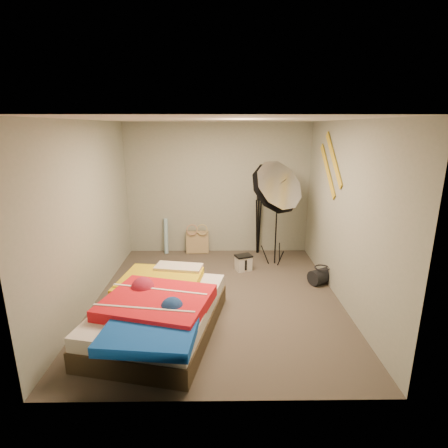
{
  "coord_description": "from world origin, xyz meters",
  "views": [
    {
      "loc": [
        0.04,
        -4.63,
        2.42
      ],
      "look_at": [
        0.1,
        0.6,
        0.95
      ],
      "focal_mm": 28.0,
      "sensor_mm": 36.0,
      "label": 1
    }
  ],
  "objects_px": {
    "tote_bag": "(197,242)",
    "duffel_bag": "(321,276)",
    "photo_umbrella": "(275,189)",
    "bed": "(159,311)",
    "camera_tripod": "(258,220)",
    "camera_case": "(243,263)",
    "wrapping_roll": "(166,236)"
  },
  "relations": [
    {
      "from": "camera_case",
      "to": "bed",
      "type": "xyz_separation_m",
      "value": [
        -1.14,
        -1.87,
        0.14
      ]
    },
    {
      "from": "duffel_bag",
      "to": "photo_umbrella",
      "type": "height_order",
      "value": "photo_umbrella"
    },
    {
      "from": "duffel_bag",
      "to": "camera_tripod",
      "type": "xyz_separation_m",
      "value": [
        -0.87,
        1.41,
        0.55
      ]
    },
    {
      "from": "duffel_bag",
      "to": "photo_umbrella",
      "type": "bearing_deg",
      "value": 106.08
    },
    {
      "from": "photo_umbrella",
      "to": "bed",
      "type": "bearing_deg",
      "value": -129.7
    },
    {
      "from": "tote_bag",
      "to": "duffel_bag",
      "type": "height_order",
      "value": "tote_bag"
    },
    {
      "from": "tote_bag",
      "to": "duffel_bag",
      "type": "relative_size",
      "value": 1.1
    },
    {
      "from": "wrapping_roll",
      "to": "camera_tripod",
      "type": "height_order",
      "value": "camera_tripod"
    },
    {
      "from": "wrapping_roll",
      "to": "camera_tripod",
      "type": "bearing_deg",
      "value": -0.64
    },
    {
      "from": "camera_tripod",
      "to": "camera_case",
      "type": "bearing_deg",
      "value": -110.98
    },
    {
      "from": "tote_bag",
      "to": "photo_umbrella",
      "type": "bearing_deg",
      "value": -30.54
    },
    {
      "from": "camera_case",
      "to": "photo_umbrella",
      "type": "bearing_deg",
      "value": -7.04
    },
    {
      "from": "tote_bag",
      "to": "duffel_bag",
      "type": "bearing_deg",
      "value": -36.14
    },
    {
      "from": "camera_tripod",
      "to": "bed",
      "type": "bearing_deg",
      "value": -118.34
    },
    {
      "from": "bed",
      "to": "wrapping_roll",
      "type": "bearing_deg",
      "value": 96.65
    },
    {
      "from": "duffel_bag",
      "to": "photo_umbrella",
      "type": "relative_size",
      "value": 0.2
    },
    {
      "from": "tote_bag",
      "to": "camera_case",
      "type": "xyz_separation_m",
      "value": [
        0.85,
        -0.9,
        -0.09
      ]
    },
    {
      "from": "tote_bag",
      "to": "camera_case",
      "type": "bearing_deg",
      "value": -47.86
    },
    {
      "from": "tote_bag",
      "to": "bed",
      "type": "xyz_separation_m",
      "value": [
        -0.29,
        -2.76,
        0.05
      ]
    },
    {
      "from": "wrapping_roll",
      "to": "camera_case",
      "type": "relative_size",
      "value": 2.69
    },
    {
      "from": "tote_bag",
      "to": "photo_umbrella",
      "type": "distance_m",
      "value": 1.97
    },
    {
      "from": "wrapping_roll",
      "to": "photo_umbrella",
      "type": "distance_m",
      "value": 2.38
    },
    {
      "from": "tote_bag",
      "to": "duffel_bag",
      "type": "distance_m",
      "value": 2.51
    },
    {
      "from": "bed",
      "to": "photo_umbrella",
      "type": "bearing_deg",
      "value": 50.3
    },
    {
      "from": "tote_bag",
      "to": "photo_umbrella",
      "type": "relative_size",
      "value": 0.22
    },
    {
      "from": "bed",
      "to": "duffel_bag",
      "type": "bearing_deg",
      "value": 29.58
    },
    {
      "from": "camera_case",
      "to": "photo_umbrella",
      "type": "relative_size",
      "value": 0.13
    },
    {
      "from": "bed",
      "to": "photo_umbrella",
      "type": "height_order",
      "value": "photo_umbrella"
    },
    {
      "from": "camera_case",
      "to": "camera_tripod",
      "type": "height_order",
      "value": "camera_tripod"
    },
    {
      "from": "duffel_bag",
      "to": "camera_case",
      "type": "bearing_deg",
      "value": 126.21
    },
    {
      "from": "bed",
      "to": "tote_bag",
      "type": "bearing_deg",
      "value": 83.95
    },
    {
      "from": "bed",
      "to": "camera_tripod",
      "type": "bearing_deg",
      "value": 61.66
    }
  ]
}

